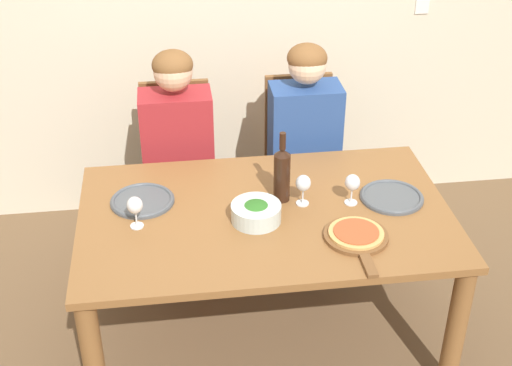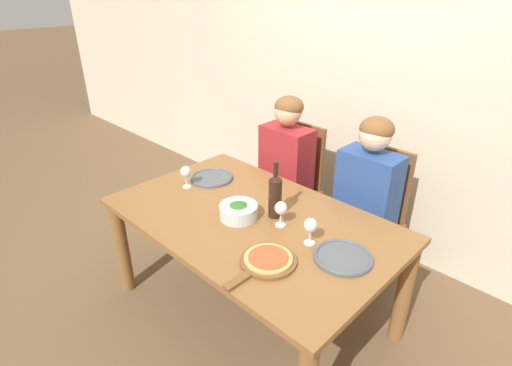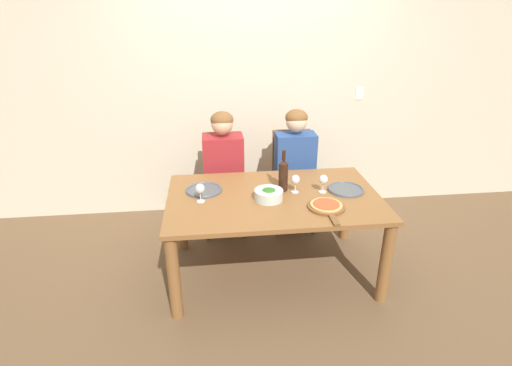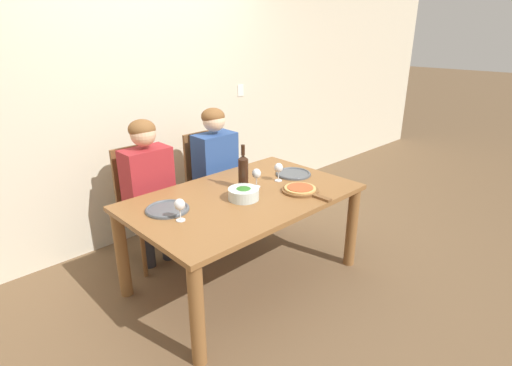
# 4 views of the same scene
# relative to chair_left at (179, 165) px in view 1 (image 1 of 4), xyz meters

# --- Properties ---
(ground_plane) EXTENTS (40.00, 40.00, 0.00)m
(ground_plane) POSITION_rel_chair_left_xyz_m (0.37, -0.84, -0.52)
(ground_plane) COLOR brown
(dining_table) EXTENTS (1.68, 1.04, 0.72)m
(dining_table) POSITION_rel_chair_left_xyz_m (0.37, -0.84, 0.09)
(dining_table) COLOR brown
(dining_table) RESTS_ON ground
(chair_left) EXTENTS (0.42, 0.42, 0.97)m
(chair_left) POSITION_rel_chair_left_xyz_m (0.00, 0.00, 0.00)
(chair_left) COLOR brown
(chair_left) RESTS_ON ground
(chair_right) EXTENTS (0.42, 0.42, 0.97)m
(chair_right) POSITION_rel_chair_left_xyz_m (0.69, 0.00, 0.00)
(chair_right) COLOR brown
(chair_right) RESTS_ON ground
(person_woman) EXTENTS (0.47, 0.51, 1.23)m
(person_woman) POSITION_rel_chair_left_xyz_m (0.00, -0.12, 0.22)
(person_woman) COLOR #28282D
(person_woman) RESTS_ON ground
(person_man) EXTENTS (0.47, 0.51, 1.23)m
(person_man) POSITION_rel_chair_left_xyz_m (0.69, -0.12, 0.22)
(person_man) COLOR #28282D
(person_man) RESTS_ON ground
(wine_bottle) EXTENTS (0.08, 0.08, 0.35)m
(wine_bottle) POSITION_rel_chair_left_xyz_m (0.46, -0.74, 0.34)
(wine_bottle) COLOR black
(wine_bottle) RESTS_ON dining_table
(broccoli_bowl) EXTENTS (0.22, 0.22, 0.09)m
(broccoli_bowl) POSITION_rel_chair_left_xyz_m (0.32, -0.90, 0.25)
(broccoli_bowl) COLOR silver
(broccoli_bowl) RESTS_ON dining_table
(dinner_plate_left) EXTENTS (0.30, 0.30, 0.02)m
(dinner_plate_left) POSITION_rel_chair_left_xyz_m (-0.18, -0.68, 0.21)
(dinner_plate_left) COLOR #4C5156
(dinner_plate_left) RESTS_ON dining_table
(dinner_plate_right) EXTENTS (0.30, 0.30, 0.02)m
(dinner_plate_right) POSITION_rel_chair_left_xyz_m (0.97, -0.80, 0.21)
(dinner_plate_right) COLOR #4C5156
(dinner_plate_right) RESTS_ON dining_table
(pizza_on_board) EXTENTS (0.28, 0.42, 0.04)m
(pizza_on_board) POSITION_rel_chair_left_xyz_m (0.73, -1.09, 0.22)
(pizza_on_board) COLOR brown
(pizza_on_board) RESTS_ON dining_table
(wine_glass_left) EXTENTS (0.07, 0.07, 0.15)m
(wine_glass_left) POSITION_rel_chair_left_xyz_m (-0.21, -0.88, 0.31)
(wine_glass_left) COLOR silver
(wine_glass_left) RESTS_ON dining_table
(wine_glass_right) EXTENTS (0.07, 0.07, 0.15)m
(wine_glass_right) POSITION_rel_chair_left_xyz_m (0.77, -0.82, 0.31)
(wine_glass_right) COLOR silver
(wine_glass_right) RESTS_ON dining_table
(wine_glass_centre) EXTENTS (0.07, 0.07, 0.15)m
(wine_glass_centre) POSITION_rel_chair_left_xyz_m (0.55, -0.79, 0.31)
(wine_glass_centre) COLOR silver
(wine_glass_centre) RESTS_ON dining_table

